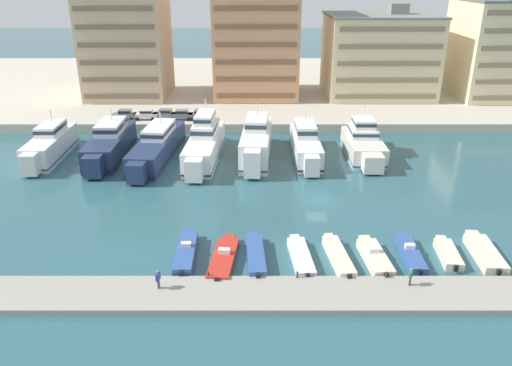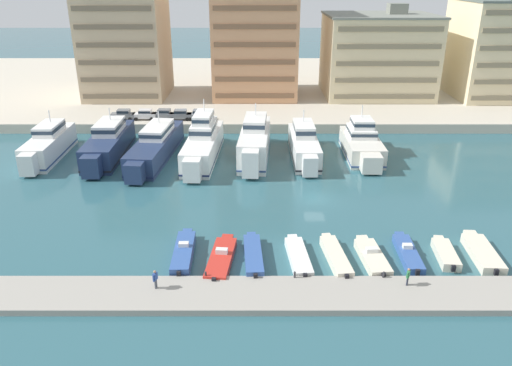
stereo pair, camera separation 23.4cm
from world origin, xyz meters
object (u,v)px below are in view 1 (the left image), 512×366
at_px(motorboat_cream_far_right, 483,252).
at_px(car_white_left, 145,114).
at_px(motorboat_red_left, 223,258).
at_px(pedestrian_mid_deck, 410,275).
at_px(motorboat_blue_mid_left, 255,256).
at_px(motorboat_white_center_left, 300,257).
at_px(motorboat_cream_center, 337,256).
at_px(motorboat_cream_center_right, 373,257).
at_px(yacht_navy_left, 109,144).
at_px(yacht_white_center, 255,142).
at_px(car_grey_center, 199,114).
at_px(yacht_white_far_left, 49,145).
at_px(motorboat_blue_far_left, 185,253).
at_px(car_grey_mid_left, 164,114).
at_px(motorboat_cream_right, 447,253).
at_px(yacht_white_center_left, 204,143).
at_px(yacht_navy_mid_left, 156,146).
at_px(motorboat_blue_mid_right, 409,253).
at_px(pedestrian_far_side, 157,278).
at_px(car_grey_far_left, 124,114).
at_px(yacht_white_center_right, 305,145).
at_px(car_grey_center_left, 181,114).
at_px(yacht_ivory_mid_right, 363,144).

height_order(motorboat_cream_far_right, car_white_left, car_white_left).
relative_size(motorboat_red_left, pedestrian_mid_deck, 5.00).
distance_m(motorboat_blue_mid_left, motorboat_white_center_left, 4.31).
height_order(motorboat_cream_center, motorboat_cream_center_right, motorboat_cream_center_right).
height_order(yacht_navy_left, yacht_white_center, yacht_white_center).
xyz_separation_m(motorboat_white_center_left, car_grey_center, (-14.00, 43.41, 2.20)).
distance_m(yacht_white_far_left, motorboat_cream_far_right, 59.58).
distance_m(motorboat_blue_far_left, motorboat_cream_center, 14.60).
distance_m(yacht_white_center, car_grey_mid_left, 21.97).
bearing_deg(motorboat_cream_right, yacht_navy_left, 144.55).
xyz_separation_m(motorboat_cream_center, pedestrian_mid_deck, (5.44, -4.83, 1.10)).
relative_size(yacht_white_center_left, yacht_white_center, 1.08).
bearing_deg(motorboat_cream_center_right, yacht_navy_mid_left, 131.96).
xyz_separation_m(yacht_white_center, motorboat_cream_right, (18.49, -28.17, -2.01)).
bearing_deg(car_grey_mid_left, motorboat_blue_mid_right, -54.42).
bearing_deg(car_white_left, yacht_white_far_left, -127.12).
bearing_deg(pedestrian_far_side, motorboat_cream_right, 12.35).
relative_size(yacht_white_far_left, pedestrian_far_side, 9.46).
distance_m(motorboat_red_left, car_grey_far_left, 48.17).
bearing_deg(motorboat_cream_center_right, yacht_white_center, 111.36).
xyz_separation_m(yacht_navy_left, yacht_white_center, (21.68, -0.43, 0.40)).
bearing_deg(motorboat_cream_far_right, motorboat_cream_center, -177.13).
relative_size(car_grey_center, pedestrian_mid_deck, 2.48).
xyz_separation_m(yacht_white_center_left, motorboat_blue_mid_right, (22.49, -27.67, -1.98)).
relative_size(motorboat_blue_mid_left, pedestrian_far_side, 4.53).
height_order(yacht_white_center, pedestrian_mid_deck, yacht_white_center).
xyz_separation_m(yacht_white_far_left, pedestrian_far_side, (22.09, -34.10, -0.38)).
distance_m(motorboat_white_center_left, car_grey_mid_left, 48.27).
bearing_deg(motorboat_white_center_left, motorboat_red_left, -177.61).
bearing_deg(motorboat_blue_far_left, yacht_white_center_right, 63.63).
bearing_deg(yacht_white_center_right, pedestrian_mid_deck, -80.05).
relative_size(yacht_white_center_left, pedestrian_far_side, 11.26).
bearing_deg(yacht_white_center, motorboat_red_left, -96.10).
bearing_deg(motorboat_cream_right, motorboat_white_center_left, -177.92).
bearing_deg(motorboat_cream_center_right, motorboat_blue_mid_left, 179.45).
bearing_deg(motorboat_cream_center, motorboat_white_center_left, 178.90).
height_order(motorboat_blue_far_left, motorboat_cream_right, motorboat_blue_far_left).
xyz_separation_m(yacht_white_center_right, motorboat_blue_far_left, (-14.10, -28.44, -1.41)).
bearing_deg(motorboat_blue_far_left, motorboat_cream_center, -2.13).
distance_m(yacht_white_center_left, yacht_white_center, 7.59).
height_order(motorboat_red_left, pedestrian_mid_deck, pedestrian_mid_deck).
bearing_deg(motorboat_red_left, yacht_white_center, 83.90).
distance_m(motorboat_blue_mid_left, motorboat_cream_center, 7.87).
bearing_deg(motorboat_cream_right, motorboat_cream_center_right, -175.02).
relative_size(car_grey_center_left, pedestrian_far_side, 2.37).
distance_m(motorboat_white_center_left, car_white_left, 49.52).
bearing_deg(yacht_white_far_left, motorboat_cream_center, -36.99).
bearing_deg(car_grey_far_left, yacht_ivory_mid_right, -19.92).
xyz_separation_m(yacht_white_center_left, yacht_ivory_mid_right, (23.56, 1.07, -0.44)).
bearing_deg(yacht_ivory_mid_right, car_grey_center, 151.47).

